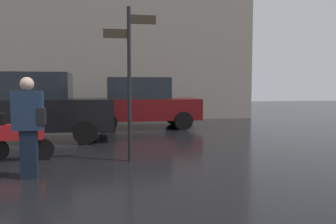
{
  "coord_description": "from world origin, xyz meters",
  "views": [
    {
      "loc": [
        1.19,
        -2.65,
        1.58
      ],
      "look_at": [
        2.4,
        3.83,
        1.07
      ],
      "focal_mm": 36.49,
      "sensor_mm": 36.0,
      "label": 1
    }
  ],
  "objects_px": {
    "parked_car_right": "(33,107)",
    "parked_car_distant": "(142,102)",
    "parked_scooter": "(18,135)",
    "pedestrian_with_bag": "(29,121)",
    "street_signpost": "(129,69)"
  },
  "relations": [
    {
      "from": "parked_scooter",
      "to": "street_signpost",
      "type": "height_order",
      "value": "street_signpost"
    },
    {
      "from": "pedestrian_with_bag",
      "to": "parked_car_right",
      "type": "distance_m",
      "value": 4.2
    },
    {
      "from": "parked_car_right",
      "to": "parked_car_distant",
      "type": "distance_m",
      "value": 4.22
    },
    {
      "from": "pedestrian_with_bag",
      "to": "parked_scooter",
      "type": "distance_m",
      "value": 1.64
    },
    {
      "from": "parked_scooter",
      "to": "parked_car_distant",
      "type": "xyz_separation_m",
      "value": [
        3.17,
        5.16,
        0.4
      ]
    },
    {
      "from": "parked_scooter",
      "to": "parked_car_distant",
      "type": "height_order",
      "value": "parked_car_distant"
    },
    {
      "from": "parked_car_right",
      "to": "parked_car_distant",
      "type": "xyz_separation_m",
      "value": [
        3.38,
        2.52,
        -0.03
      ]
    },
    {
      "from": "parked_car_distant",
      "to": "street_signpost",
      "type": "height_order",
      "value": "street_signpost"
    },
    {
      "from": "street_signpost",
      "to": "pedestrian_with_bag",
      "type": "bearing_deg",
      "value": -150.0
    },
    {
      "from": "parked_scooter",
      "to": "street_signpost",
      "type": "distance_m",
      "value": 2.74
    },
    {
      "from": "pedestrian_with_bag",
      "to": "street_signpost",
      "type": "relative_size",
      "value": 0.54
    },
    {
      "from": "parked_scooter",
      "to": "parked_car_right",
      "type": "bearing_deg",
      "value": 101.91
    },
    {
      "from": "pedestrian_with_bag",
      "to": "street_signpost",
      "type": "height_order",
      "value": "street_signpost"
    },
    {
      "from": "parked_car_right",
      "to": "parked_car_distant",
      "type": "height_order",
      "value": "parked_car_right"
    },
    {
      "from": "parked_scooter",
      "to": "parked_car_right",
      "type": "distance_m",
      "value": 2.68
    }
  ]
}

